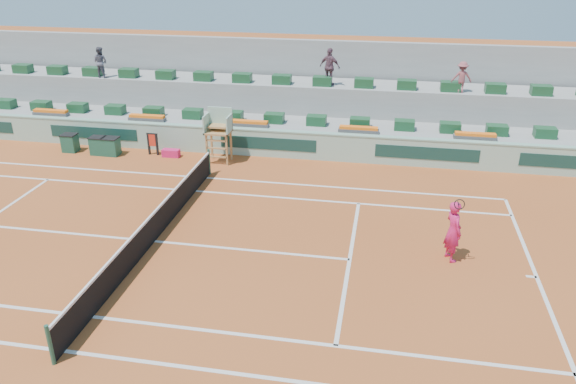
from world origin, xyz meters
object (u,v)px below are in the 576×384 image
(drink_cooler_a, at_px, (111,146))
(tennis_player, at_px, (453,231))
(player_bag, at_px, (171,153))
(umpire_chair, at_px, (219,128))

(drink_cooler_a, relative_size, tennis_player, 0.37)
(player_bag, xyz_separation_m, tennis_player, (11.81, -6.99, 0.81))
(umpire_chair, xyz_separation_m, tennis_player, (9.44, -6.89, -0.56))
(drink_cooler_a, bearing_deg, umpire_chair, 1.94)
(player_bag, xyz_separation_m, drink_cooler_a, (-2.76, -0.28, 0.25))
(tennis_player, bearing_deg, umpire_chair, 143.89)
(player_bag, bearing_deg, umpire_chair, -2.57)
(player_bag, height_order, tennis_player, tennis_player)
(umpire_chair, bearing_deg, tennis_player, -36.11)
(player_bag, bearing_deg, drink_cooler_a, -174.21)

